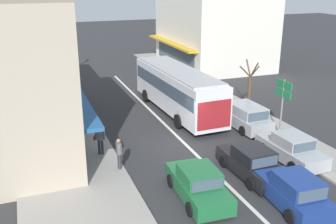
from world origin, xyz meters
The scene contains 17 objects.
ground_plane centered at (0.00, 0.00, 0.00)m, with size 140.00×140.00×0.00m, color #2D2D30.
lane_centre_line centered at (0.00, 4.00, 0.00)m, with size 0.20×28.00×0.01m, color silver.
sidewalk_left centered at (-6.80, 6.00, 0.07)m, with size 5.20×44.00×0.14m, color gray.
kerb_right centered at (6.20, 6.00, 0.06)m, with size 2.80×44.00×0.12m, color gray.
building_right_far centered at (11.48, 19.48, 4.87)m, with size 9.94×12.82×9.75m.
city_bus centered at (1.72, 5.48, 1.88)m, with size 3.04×10.94×3.23m.
sedan_queue_far_back centered at (-1.79, -5.75, 0.66)m, with size 2.04×4.27×1.47m.
sedan_behind_bus_mid centered at (1.59, -4.77, 0.66)m, with size 1.97×4.24×1.47m.
hatchback_queue_gap_filler centered at (1.71, -7.85, 0.71)m, with size 1.96×3.78×1.54m.
parked_sedan_kerb_front centered at (4.49, -4.03, 0.66)m, with size 1.99×4.25×1.47m.
parked_wagon_kerb_second centered at (4.72, 1.19, 0.75)m, with size 2.03×4.55×1.58m.
parked_hatchback_kerb_third centered at (4.80, 6.82, 0.71)m, with size 1.82×3.70×1.54m.
traffic_light_downstreet centered at (-3.83, 21.49, 2.85)m, with size 0.33×0.24×4.20m.
directional_road_sign centered at (6.01, -0.93, 2.70)m, with size 0.10×1.40×3.60m.
street_tree_right centered at (6.38, 3.40, 1.81)m, with size 1.61×1.55×3.91m.
pedestrian_with_handbag_near centered at (-5.01, 0.03, 1.07)m, with size 0.63×0.46×1.63m.
pedestrian_browsing_midblock centered at (-4.46, -2.01, 1.07)m, with size 0.22×0.57×1.63m.
Camera 1 is at (-8.46, -19.72, 9.37)m, focal length 42.00 mm.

